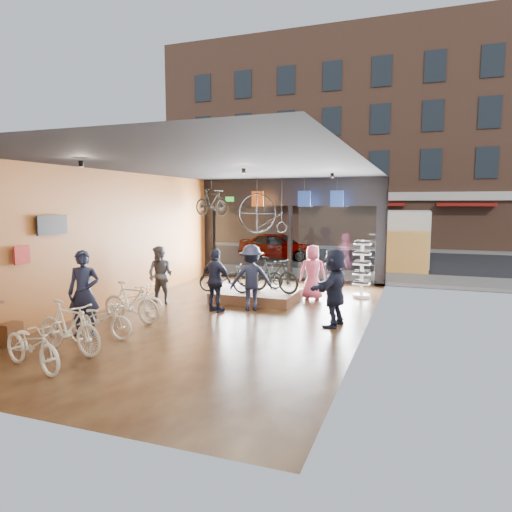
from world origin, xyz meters
The scene contains 35 objects.
ground_plane centered at (0.00, 0.00, -0.02)m, with size 7.00×12.00×0.04m, color black.
ceiling centered at (0.00, 0.00, 3.82)m, with size 7.00×12.00×0.04m, color black.
wall_left centered at (-3.52, 0.00, 1.90)m, with size 0.04×12.00×3.80m, color #B06730.
wall_right centered at (3.52, 0.00, 1.90)m, with size 0.04×12.00×3.80m, color beige.
wall_back centered at (0.00, -6.02, 1.90)m, with size 7.00×0.04×3.80m, color beige.
storefront centered at (0.00, 6.00, 1.90)m, with size 7.00×0.26×3.80m, color black, non-canonical shape.
exit_sign centered at (-2.40, 5.88, 3.05)m, with size 0.35×0.06×0.18m, color #198C26.
street_road centered at (0.00, 15.00, -0.01)m, with size 30.00×18.00×0.02m, color black.
sidewalk_near centered at (0.00, 7.20, 0.06)m, with size 30.00×2.40×0.12m, color slate.
sidewalk_far centered at (0.00, 19.00, 0.06)m, with size 30.00×2.00×0.12m, color slate.
opposite_building centered at (0.00, 21.50, 7.00)m, with size 26.00×5.00×14.00m, color brown.
street_car centered at (-2.30, 12.00, 0.70)m, with size 1.64×4.09×1.39m, color gray.
box_truck centered at (3.93, 11.00, 1.27)m, with size 2.14×6.43×2.53m, color silver, non-canonical shape.
floor_bike_0 centered at (-1.68, -4.57, 0.44)m, with size 0.59×1.69×0.89m, color beige.
floor_bike_1 centered at (-1.69, -3.66, 0.52)m, with size 0.49×1.72×1.04m, color beige.
floor_bike_2 centered at (-1.80, -2.61, 0.42)m, with size 0.55×1.59×0.83m, color beige.
floor_bike_3 centered at (-1.93, -1.31, 0.50)m, with size 0.47×1.68×1.01m, color beige.
floor_bike_4 centered at (-2.19, -0.84, 0.43)m, with size 0.57×1.63×0.86m, color beige.
display_platform centered at (0.07, 2.10, 0.15)m, with size 2.40×1.80×0.30m, color #543721.
display_bike_left centered at (-0.72, 1.56, 0.71)m, with size 0.55×1.57×0.82m, color black.
display_bike_mid centered at (0.60, 2.02, 0.82)m, with size 0.49×1.73×1.04m, color black.
display_bike_right centered at (-0.01, 2.60, 0.71)m, with size 0.55×1.57×0.83m, color black.
customer_0 centered at (-2.27, -2.55, 0.94)m, with size 0.69×0.45×1.89m, color #161C33.
customer_1 centered at (-2.39, 0.76, 0.84)m, with size 0.81×0.63×1.67m, color #3F3F44.
customer_2 centered at (-0.47, 0.42, 0.85)m, with size 1.00×0.42×1.70m, color #161C33.
customer_3 centered at (0.34, 0.94, 0.89)m, with size 1.15×0.66×1.78m, color #161C33.
customer_4 centered at (1.60, 2.84, 0.83)m, with size 0.81×0.53×1.65m, color #CC4C72.
customer_5 centered at (2.75, 0.09, 0.93)m, with size 1.72×0.55×1.86m, color #161C33.
sunglasses_rack centered at (2.95, 3.67, 0.89)m, with size 0.52×0.43×1.77m, color white, non-canonical shape.
wall_merch centered at (-3.38, -3.50, 1.30)m, with size 0.40×2.40×2.60m, color navy, non-canonical shape.
penny_farthing centered at (-0.51, 4.52, 2.50)m, with size 1.71×0.06×1.37m, color black, non-canonical shape.
hung_bike centered at (-2.38, 4.20, 2.93)m, with size 0.45×1.58×0.95m, color black.
jersey_left centered at (-1.01, 5.20, 3.05)m, with size 0.45×0.03×0.55m, color #CC5919.
jersey_mid centered at (0.72, 5.20, 3.05)m, with size 0.45×0.03×0.55m, color #1E3F99.
jersey_right centered at (1.87, 5.20, 3.05)m, with size 0.45×0.03×0.55m, color #1E3F99.
Camera 1 is at (4.63, -10.48, 2.91)m, focal length 32.00 mm.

